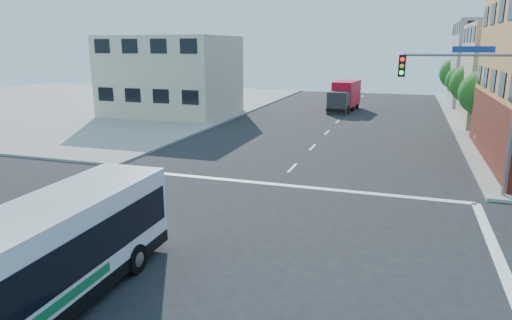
% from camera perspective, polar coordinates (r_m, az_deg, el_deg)
% --- Properties ---
extents(ground, '(120.00, 120.00, 0.00)m').
position_cam_1_polar(ground, '(15.48, -7.39, -12.91)').
color(ground, black).
rests_on(ground, ground).
extents(sidewalk_nw, '(50.00, 50.00, 0.15)m').
position_cam_1_polar(sidewalk_nw, '(63.13, -22.67, 6.67)').
color(sidewalk_nw, gray).
rests_on(sidewalk_nw, ground).
extents(building_east_far, '(12.06, 10.06, 10.00)m').
position_cam_1_polar(building_east_far, '(61.35, 29.01, 10.46)').
color(building_east_far, '#9F9E9A').
rests_on(building_east_far, ground).
extents(building_west, '(12.06, 10.06, 8.00)m').
position_cam_1_polar(building_west, '(48.37, -10.50, 10.27)').
color(building_west, beige).
rests_on(building_west, ground).
extents(signal_mast_ne, '(7.91, 1.13, 8.07)m').
position_cam_1_polar(signal_mast_ne, '(23.27, 25.74, 7.71)').
color(signal_mast_ne, gray).
rests_on(signal_mast_ne, ground).
extents(street_tree_a, '(3.60, 3.60, 5.53)m').
position_cam_1_polar(street_tree_a, '(40.85, 26.62, 7.79)').
color(street_tree_a, '#332312').
rests_on(street_tree_a, ground).
extents(street_tree_b, '(3.80, 3.80, 5.79)m').
position_cam_1_polar(street_tree_b, '(48.75, 25.39, 8.90)').
color(street_tree_b, '#332312').
rests_on(street_tree_b, ground).
extents(street_tree_c, '(3.40, 3.40, 5.29)m').
position_cam_1_polar(street_tree_c, '(56.70, 24.45, 9.23)').
color(street_tree_c, '#332312').
rests_on(street_tree_c, ground).
extents(street_tree_d, '(4.00, 4.00, 6.03)m').
position_cam_1_polar(street_tree_d, '(64.63, 23.80, 10.11)').
color(street_tree_d, '#332312').
rests_on(street_tree_d, ground).
extents(transit_bus, '(2.70, 11.12, 3.27)m').
position_cam_1_polar(transit_bus, '(12.85, -27.90, -12.49)').
color(transit_bus, black).
rests_on(transit_bus, ground).
extents(box_truck, '(2.82, 7.36, 3.23)m').
position_cam_1_polar(box_truck, '(51.88, 10.99, 7.78)').
color(box_truck, '#27282D').
rests_on(box_truck, ground).
extents(parked_car, '(2.42, 4.84, 1.58)m').
position_cam_1_polar(parked_car, '(34.64, 27.74, 2.10)').
color(parked_car, tan).
rests_on(parked_car, ground).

